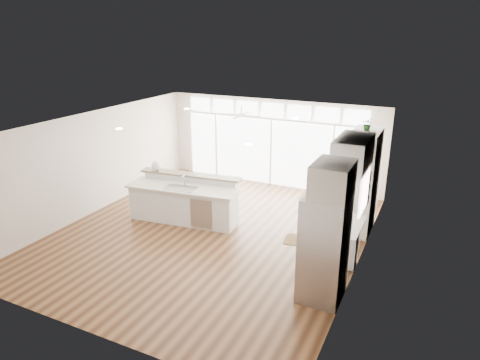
% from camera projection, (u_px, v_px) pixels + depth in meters
% --- Properties ---
extents(floor, '(7.00, 8.00, 0.02)m').
position_uv_depth(floor, '(211.00, 234.00, 10.39)').
color(floor, '#452815').
rests_on(floor, ground).
extents(ceiling, '(7.00, 8.00, 0.02)m').
position_uv_depth(ceiling, '(208.00, 124.00, 9.49)').
color(ceiling, white).
rests_on(ceiling, wall_back).
extents(wall_back, '(7.00, 0.04, 2.70)m').
position_uv_depth(wall_back, '(272.00, 143.00, 13.34)').
color(wall_back, beige).
rests_on(wall_back, floor).
extents(wall_front, '(7.00, 0.04, 2.70)m').
position_uv_depth(wall_front, '(81.00, 260.00, 6.54)').
color(wall_front, beige).
rests_on(wall_front, floor).
extents(wall_left, '(0.04, 8.00, 2.70)m').
position_uv_depth(wall_left, '(95.00, 162.00, 11.37)').
color(wall_left, beige).
rests_on(wall_left, floor).
extents(wall_right, '(0.04, 8.00, 2.70)m').
position_uv_depth(wall_right, '(362.00, 207.00, 8.52)').
color(wall_right, beige).
rests_on(wall_right, floor).
extents(glass_wall, '(5.80, 0.06, 2.08)m').
position_uv_depth(glass_wall, '(271.00, 152.00, 13.39)').
color(glass_wall, white).
rests_on(glass_wall, wall_back).
extents(transom_row, '(5.90, 0.06, 0.40)m').
position_uv_depth(transom_row, '(272.00, 110.00, 12.95)').
color(transom_row, white).
rests_on(transom_row, wall_back).
extents(desk_window, '(0.04, 0.85, 0.85)m').
position_uv_depth(desk_window, '(364.00, 192.00, 8.72)').
color(desk_window, white).
rests_on(desk_window, wall_right).
extents(ceiling_fan, '(1.16, 1.16, 0.32)m').
position_uv_depth(ceiling_fan, '(241.00, 112.00, 12.15)').
color(ceiling_fan, silver).
rests_on(ceiling_fan, ceiling).
extents(recessed_lights, '(3.40, 3.00, 0.02)m').
position_uv_depth(recessed_lights, '(212.00, 123.00, 9.67)').
color(recessed_lights, white).
rests_on(recessed_lights, ceiling).
extents(oven_cabinet, '(0.64, 1.20, 2.50)m').
position_uv_depth(oven_cabinet, '(362.00, 182.00, 10.22)').
color(oven_cabinet, white).
rests_on(oven_cabinet, floor).
extents(desk_nook, '(0.72, 1.30, 0.76)m').
position_uv_depth(desk_nook, '(343.00, 240.00, 9.25)').
color(desk_nook, white).
rests_on(desk_nook, floor).
extents(upper_cabinets, '(0.64, 1.30, 0.64)m').
position_uv_depth(upper_cabinets, '(353.00, 153.00, 8.57)').
color(upper_cabinets, white).
rests_on(upper_cabinets, wall_right).
extents(refrigerator, '(0.76, 0.90, 2.00)m').
position_uv_depth(refrigerator, '(324.00, 248.00, 7.64)').
color(refrigerator, '#A1A2A6').
rests_on(refrigerator, floor).
extents(fridge_cabinet, '(0.64, 0.90, 0.60)m').
position_uv_depth(fridge_cabinet, '(333.00, 180.00, 7.19)').
color(fridge_cabinet, white).
rests_on(fridge_cabinet, wall_right).
extents(framed_photos, '(0.06, 0.22, 0.80)m').
position_uv_depth(framed_photos, '(369.00, 189.00, 9.30)').
color(framed_photos, black).
rests_on(framed_photos, wall_right).
extents(kitchen_island, '(2.98, 1.42, 1.14)m').
position_uv_depth(kitchen_island, '(183.00, 200.00, 10.90)').
color(kitchen_island, white).
rests_on(kitchen_island, floor).
extents(rug, '(0.89, 0.70, 0.01)m').
position_uv_depth(rug, '(302.00, 241.00, 10.02)').
color(rug, '#362311').
rests_on(rug, floor).
extents(office_chair, '(0.66, 0.63, 1.04)m').
position_uv_depth(office_chair, '(330.00, 240.00, 8.94)').
color(office_chair, black).
rests_on(office_chair, floor).
extents(fishbowl, '(0.32, 0.32, 0.26)m').
position_uv_depth(fishbowl, '(156.00, 166.00, 11.31)').
color(fishbowl, silver).
rests_on(fishbowl, kitchen_island).
extents(monitor, '(0.15, 0.52, 0.43)m').
position_uv_depth(monitor, '(342.00, 214.00, 9.08)').
color(monitor, black).
rests_on(monitor, desk_nook).
extents(keyboard, '(0.13, 0.33, 0.02)m').
position_uv_depth(keyboard, '(333.00, 222.00, 9.22)').
color(keyboard, white).
rests_on(keyboard, desk_nook).
extents(potted_plant, '(0.28, 0.31, 0.23)m').
position_uv_depth(potted_plant, '(368.00, 126.00, 9.76)').
color(potted_plant, '#295D27').
rests_on(potted_plant, oven_cabinet).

